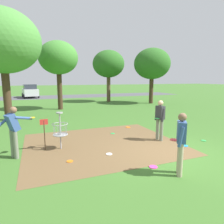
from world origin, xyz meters
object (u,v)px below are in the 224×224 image
at_px(disc_golf_basket, 58,129).
at_px(frisbee_scattered_a, 185,146).
at_px(frisbee_mid_grass, 70,161).
at_px(player_throwing, 181,140).
at_px(tree_mid_center, 108,64).
at_px(frisbee_far_right, 128,127).
at_px(tree_mid_left, 152,64).
at_px(frisbee_scattered_b, 204,141).
at_px(frisbee_far_left, 113,133).
at_px(frisbee_near_basket, 109,154).
at_px(tree_near_left, 58,58).
at_px(player_foreground_watching, 160,118).
at_px(player_waiting_left, 13,129).
at_px(parked_car_leftmost, 30,91).
at_px(frisbee_by_tee, 153,167).
at_px(tree_near_right, 2,42).

relative_size(disc_golf_basket, frisbee_scattered_a, 6.17).
bearing_deg(frisbee_mid_grass, player_throwing, -36.16).
height_order(frisbee_mid_grass, tree_mid_center, tree_mid_center).
xyz_separation_m(frisbee_far_right, tree_mid_left, (6.97, 8.75, 4.10)).
xyz_separation_m(frisbee_mid_grass, frisbee_scattered_a, (4.43, -0.16, 0.00)).
bearing_deg(tree_mid_left, frisbee_scattered_b, -112.62).
bearing_deg(frisbee_far_left, frisbee_near_basket, -114.21).
xyz_separation_m(player_throwing, frisbee_scattered_a, (1.78, 1.78, -0.96)).
distance_m(frisbee_mid_grass, frisbee_scattered_a, 4.43).
relative_size(frisbee_near_basket, frisbee_scattered_b, 1.06).
relative_size(frisbee_scattered_a, tree_near_left, 0.04).
bearing_deg(tree_near_left, frisbee_far_left, -81.07).
distance_m(frisbee_mid_grass, frisbee_far_left, 3.50).
xyz_separation_m(disc_golf_basket, tree_mid_left, (10.81, 10.79, 3.36)).
bearing_deg(frisbee_scattered_a, frisbee_far_left, 126.77).
xyz_separation_m(frisbee_near_basket, frisbee_mid_grass, (-1.37, -0.12, 0.00)).
height_order(tree_near_left, tree_mid_center, tree_mid_center).
bearing_deg(player_foreground_watching, disc_golf_basket, 173.52).
bearing_deg(frisbee_near_basket, tree_near_left, 91.57).
relative_size(player_waiting_left, frisbee_far_left, 8.44).
bearing_deg(disc_golf_basket, tree_mid_center, 62.86).
bearing_deg(player_waiting_left, frisbee_far_right, 24.03).
relative_size(frisbee_near_basket, frisbee_far_right, 0.85).
relative_size(frisbee_mid_grass, frisbee_scattered_a, 0.90).
xyz_separation_m(frisbee_mid_grass, frisbee_scattered_b, (5.63, 0.08, 0.00)).
bearing_deg(parked_car_leftmost, frisbee_mid_grass, -86.28).
bearing_deg(frisbee_far_left, frisbee_by_tee, -93.04).
xyz_separation_m(frisbee_far_left, tree_mid_left, (8.19, 9.60, 4.10)).
bearing_deg(frisbee_mid_grass, parked_car_leftmost, 93.72).
relative_size(frisbee_mid_grass, parked_car_leftmost, 0.05).
height_order(player_throwing, frisbee_by_tee, player_throwing).
bearing_deg(frisbee_far_right, frisbee_near_basket, -125.36).
relative_size(frisbee_near_basket, tree_near_left, 0.04).
relative_size(disc_golf_basket, frisbee_far_left, 6.86).
height_order(frisbee_far_left, tree_near_left, tree_near_left).
height_order(disc_golf_basket, player_throwing, player_throwing).
bearing_deg(player_waiting_left, frisbee_far_left, 20.40).
bearing_deg(player_throwing, frisbee_mid_grass, 143.84).
distance_m(frisbee_near_basket, tree_near_right, 9.86).
xyz_separation_m(tree_mid_center, parked_car_leftmost, (-8.48, 8.83, -3.28)).
distance_m(frisbee_far_left, frisbee_scattered_b, 4.00).
height_order(player_foreground_watching, player_throwing, same).
xyz_separation_m(frisbee_far_right, parked_car_leftmost, (-5.22, 20.64, 0.91)).
xyz_separation_m(player_throwing, frisbee_far_right, (1.01, 5.28, -0.96)).
xyz_separation_m(player_waiting_left, frisbee_mid_grass, (1.62, -0.99, -0.98)).
relative_size(frisbee_far_left, tree_near_right, 0.03).
height_order(frisbee_near_basket, tree_near_right, tree_near_right).
distance_m(frisbee_far_right, tree_near_left, 9.36).
distance_m(disc_golf_basket, frisbee_scattered_b, 5.98).
distance_m(tree_near_right, tree_mid_center, 11.99).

